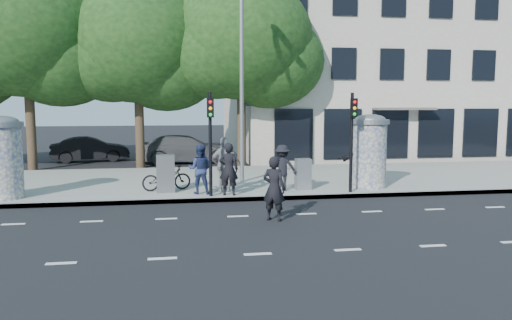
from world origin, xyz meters
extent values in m
plane|color=black|center=(0.00, 0.00, 0.00)|extent=(120.00, 120.00, 0.00)
cube|color=gray|center=(0.00, 7.50, 0.07)|extent=(40.00, 8.00, 0.15)
cube|color=slate|center=(0.00, 3.55, 0.07)|extent=(40.00, 0.10, 0.16)
cube|color=silver|center=(0.00, -2.20, 0.00)|extent=(32.00, 0.12, 0.01)
cube|color=silver|center=(0.00, 1.40, 0.00)|extent=(32.00, 0.12, 0.01)
cylinder|color=beige|center=(-7.20, 4.50, 1.30)|extent=(1.20, 1.20, 2.30)
cylinder|color=slate|center=(-7.20, 4.50, 2.53)|extent=(1.36, 1.36, 0.16)
ellipsoid|color=slate|center=(-7.20, 4.50, 2.61)|extent=(1.10, 1.10, 0.38)
cylinder|color=beige|center=(5.20, 4.70, 1.30)|extent=(1.20, 1.20, 2.30)
cylinder|color=slate|center=(5.20, 4.70, 2.53)|extent=(1.36, 1.36, 0.16)
ellipsoid|color=slate|center=(5.20, 4.70, 2.61)|extent=(1.10, 1.10, 0.38)
cylinder|color=black|center=(-0.60, 3.85, 1.85)|extent=(0.11, 0.11, 3.40)
cube|color=black|center=(-0.60, 3.67, 3.05)|extent=(0.22, 0.14, 0.62)
cylinder|color=black|center=(4.20, 3.85, 1.85)|extent=(0.11, 0.11, 3.40)
cube|color=black|center=(4.20, 3.67, 3.05)|extent=(0.22, 0.14, 0.62)
cylinder|color=slate|center=(0.80, 6.70, 4.15)|extent=(0.16, 0.16, 8.00)
cylinder|color=#38281C|center=(-8.50, 12.50, 2.36)|extent=(0.44, 0.44, 4.73)
ellipsoid|color=black|center=(-8.50, 12.50, 6.51)|extent=(7.20, 7.20, 6.12)
cylinder|color=#38281C|center=(-3.50, 12.70, 2.21)|extent=(0.44, 0.44, 4.41)
ellipsoid|color=black|center=(-3.50, 12.70, 6.08)|extent=(6.80, 6.80, 5.78)
cylinder|color=#38281C|center=(1.50, 12.30, 2.29)|extent=(0.44, 0.44, 4.59)
ellipsoid|color=black|center=(1.50, 12.30, 6.32)|extent=(7.00, 7.00, 5.95)
cube|color=#AFA593|center=(12.00, 20.00, 6.00)|extent=(20.00, 15.00, 12.00)
cube|color=black|center=(12.00, 12.45, 1.60)|extent=(18.00, 0.10, 2.60)
cube|color=#59544C|center=(10.00, 12.10, 2.90)|extent=(3.20, 0.90, 0.12)
cube|color=#194C8C|center=(2.50, 12.45, 3.20)|extent=(1.60, 0.06, 0.30)
imported|color=black|center=(0.00, 3.92, 1.02)|extent=(0.71, 0.54, 1.75)
imported|color=navy|center=(-0.93, 4.35, 0.98)|extent=(0.93, 0.80, 1.67)
imported|color=black|center=(1.94, 4.52, 0.95)|extent=(1.06, 0.64, 1.60)
imported|color=#97979A|center=(-0.07, 4.58, 1.09)|extent=(1.11, 0.64, 1.89)
imported|color=black|center=(4.93, 4.78, 1.09)|extent=(1.84, 1.18, 1.87)
imported|color=black|center=(0.92, 0.77, 0.89)|extent=(0.78, 0.71, 1.78)
imported|color=black|center=(-2.06, 5.17, 0.60)|extent=(0.97, 1.80, 0.90)
cube|color=slate|center=(-2.09, 4.83, 0.79)|extent=(0.64, 0.48, 1.29)
cube|color=gray|center=(2.71, 4.59, 0.70)|extent=(0.55, 0.42, 1.10)
imported|color=black|center=(-6.42, 15.90, 0.68)|extent=(2.17, 4.31, 1.36)
imported|color=#4C4E53|center=(-1.25, 14.45, 0.74)|extent=(2.44, 5.25, 1.49)
camera|label=1|loc=(-1.63, -12.39, 3.21)|focal=35.00mm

